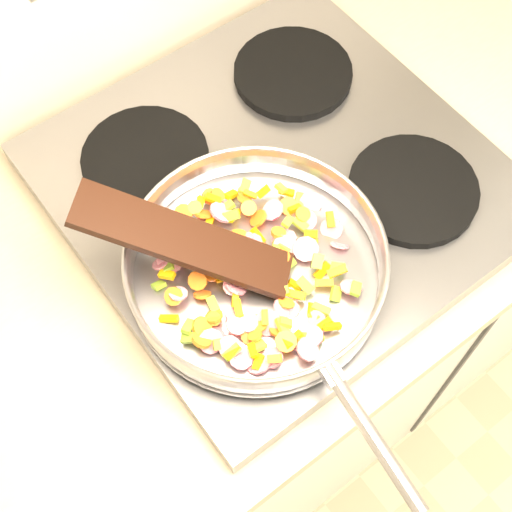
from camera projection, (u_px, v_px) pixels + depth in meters
base_cabinet at (503, 154)px, 1.70m from camera, size 3.00×0.65×0.86m
cooktop at (277, 185)px, 1.07m from camera, size 0.60×0.60×0.04m
grate_fl at (259, 295)px, 0.95m from camera, size 0.19×0.19×0.02m
grate_fr at (413, 190)px, 1.03m from camera, size 0.19×0.19×0.02m
grate_bl at (145, 159)px, 1.06m from camera, size 0.19×0.19×0.02m
grate_br at (293, 73)px, 1.14m from camera, size 0.19×0.19×0.02m
saute_pan at (257, 265)px, 0.93m from camera, size 0.39×0.55×0.06m
vegetable_heap at (255, 273)px, 0.93m from camera, size 0.29×0.30×0.05m
wooden_spatula at (184, 241)px, 0.90m from camera, size 0.23×0.25×0.11m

